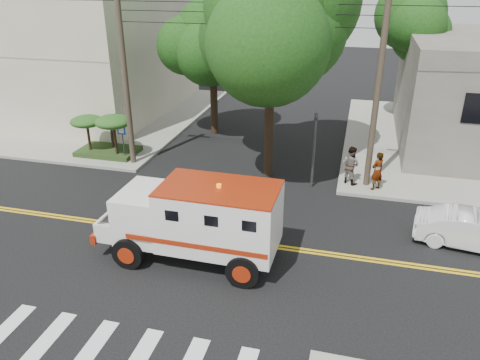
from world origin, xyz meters
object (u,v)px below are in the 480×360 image
(armored_truck, at_px, (197,218))
(parked_sedan, at_px, (473,231))
(pedestrian_a, at_px, (377,171))
(pedestrian_b, at_px, (351,165))

(armored_truck, bearing_deg, parked_sedan, 19.56)
(armored_truck, height_order, parked_sedan, armored_truck)
(pedestrian_a, bearing_deg, armored_truck, 6.65)
(pedestrian_a, height_order, pedestrian_b, pedestrian_b)
(parked_sedan, distance_m, pedestrian_b, 6.34)
(armored_truck, xyz_separation_m, pedestrian_b, (4.92, 7.61, -0.59))
(armored_truck, height_order, pedestrian_a, armored_truck)
(parked_sedan, height_order, pedestrian_a, pedestrian_a)
(armored_truck, bearing_deg, pedestrian_b, 57.73)
(parked_sedan, bearing_deg, pedestrian_b, 54.55)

